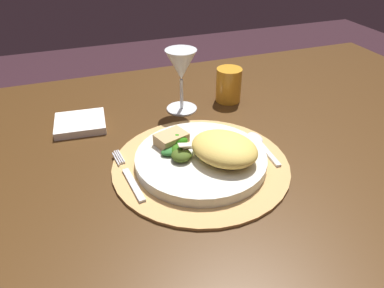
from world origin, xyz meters
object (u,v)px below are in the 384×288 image
at_px(dining_table, 215,182).
at_px(amber_tumbler, 229,85).
at_px(fork, 129,177).
at_px(wine_glass, 181,68).
at_px(dinner_plate, 201,159).
at_px(napkin, 80,123).
at_px(spoon, 259,142).

xyz_separation_m(dining_table, amber_tumbler, (0.11, 0.18, 0.15)).
bearing_deg(fork, wine_glass, 52.36).
height_order(dinner_plate, napkin, dinner_plate).
xyz_separation_m(napkin, amber_tumbler, (0.37, 0.01, 0.03)).
relative_size(dinner_plate, amber_tumbler, 2.93).
bearing_deg(dinner_plate, fork, 178.86).
relative_size(dining_table, wine_glass, 9.78).
bearing_deg(fork, dining_table, 17.27).
bearing_deg(dining_table, napkin, 147.60).
bearing_deg(dinner_plate, amber_tumbler, 55.24).
xyz_separation_m(spoon, napkin, (-0.35, 0.21, 0.00)).
height_order(wine_glass, amber_tumbler, wine_glass).
bearing_deg(dinner_plate, spoon, 10.37).
bearing_deg(wine_glass, dinner_plate, -99.61).
bearing_deg(wine_glass, amber_tumbler, 3.44).
distance_m(spoon, wine_glass, 0.25).
bearing_deg(napkin, spoon, -31.08).
bearing_deg(dining_table, dinner_plate, -133.14).
xyz_separation_m(dining_table, wine_glass, (-0.02, 0.17, 0.22)).
bearing_deg(spoon, amber_tumbler, 82.60).
xyz_separation_m(wine_glass, amber_tumbler, (0.13, 0.01, -0.07)).
height_order(fork, napkin, napkin).
bearing_deg(fork, amber_tumbler, 37.94).
distance_m(dinner_plate, napkin, 0.31).
xyz_separation_m(dinner_plate, napkin, (-0.21, 0.23, -0.01)).
bearing_deg(dining_table, amber_tumbler, 58.82).
xyz_separation_m(dining_table, napkin, (-0.27, 0.17, 0.12)).
bearing_deg(fork, dinner_plate, -1.14).
relative_size(fork, spoon, 1.28).
relative_size(dining_table, amber_tumbler, 17.23).
relative_size(dining_table, fork, 8.98).
relative_size(napkin, wine_glass, 0.73).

